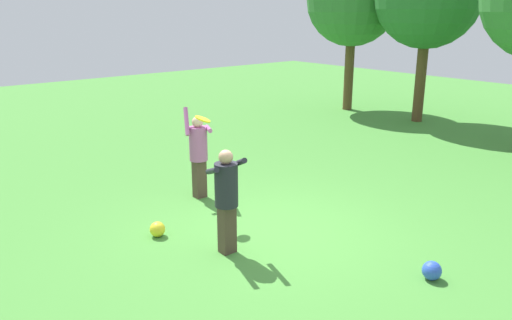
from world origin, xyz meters
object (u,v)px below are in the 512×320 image
frisbee (203,119)px  ball_yellow (157,229)px  person_thrower (198,150)px  person_catcher (226,193)px  tree_far_left (353,0)px  ball_blue (432,271)px

frisbee → ball_yellow: 1.93m
person_thrower → ball_yellow: bearing=-27.6°
person_catcher → tree_far_left: 12.06m
person_thrower → frisbee: bearing=0.0°
person_thrower → tree_far_left: (-3.95, 9.03, 2.82)m
person_catcher → person_thrower: bearing=-2.5°
frisbee → ball_blue: size_ratio=1.43×
frisbee → tree_far_left: size_ratio=0.07×
person_catcher → frisbee: bearing=-0.0°
person_catcher → frisbee: frisbee is taller
person_thrower → person_catcher: size_ratio=1.10×
person_thrower → ball_blue: person_thrower is taller
person_thrower → frisbee: (0.83, -0.44, 0.79)m
ball_yellow → ball_blue: ball_blue is taller
person_thrower → frisbee: size_ratio=4.69×
frisbee → ball_yellow: bearing=-79.3°
ball_yellow → ball_blue: size_ratio=0.95×
ball_yellow → person_thrower: bearing=124.5°
person_catcher → ball_blue: (2.39, 1.61, -0.80)m
person_catcher → frisbee: (-1.34, 0.53, 0.79)m
person_thrower → ball_yellow: person_thrower is taller
ball_blue → tree_far_left: tree_far_left is taller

